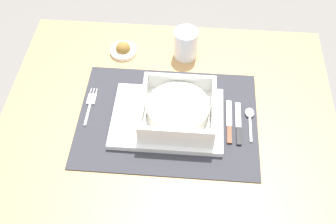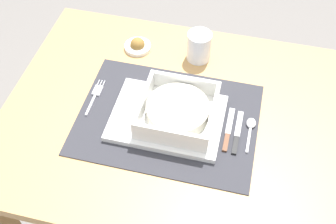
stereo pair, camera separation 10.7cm
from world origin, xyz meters
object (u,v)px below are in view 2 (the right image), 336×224
dining_table (169,141)px  fork (96,94)px  butter_knife (237,135)px  condiment_saucer (138,46)px  drinking_glass (199,47)px  bread_knife (228,132)px  porridge_bowl (178,111)px  spoon (251,126)px

dining_table → fork: size_ratio=6.83×
butter_knife → condiment_saucer: condiment_saucer is taller
drinking_glass → condiment_saucer: 0.19m
bread_knife → condiment_saucer: 0.40m
drinking_glass → porridge_bowl: bearing=-91.5°
butter_knife → drinking_glass: size_ratio=1.56×
spoon → condiment_saucer: condiment_saucer is taller
dining_table → bread_knife: bread_knife is taller
spoon → drinking_glass: (-0.18, 0.22, 0.03)m
fork → spoon: 0.42m
fork → drinking_glass: bearing=37.7°
spoon → dining_table: bearing=-175.1°
bread_knife → drinking_glass: 0.28m
porridge_bowl → fork: bearing=171.6°
fork → bread_knife: size_ratio=0.93×
spoon → drinking_glass: size_ratio=1.22×
fork → butter_knife: 0.39m
dining_table → butter_knife: bearing=-9.5°
porridge_bowl → drinking_glass: 0.25m
bread_knife → condiment_saucer: bearing=144.4°
spoon → butter_knife: spoon is taller
drinking_glass → condiment_saucer: drinking_glass is taller
dining_table → porridge_bowl: (0.03, -0.02, 0.16)m
fork → porridge_bowl: bearing=-12.1°
dining_table → spoon: spoon is taller
dining_table → porridge_bowl: 0.17m
butter_knife → drinking_glass: bearing=115.9°
fork → condiment_saucer: 0.22m
porridge_bowl → dining_table: bearing=142.6°
dining_table → bread_knife: (0.16, -0.03, 0.13)m
porridge_bowl → bread_knife: bearing=-2.7°
spoon → butter_knife: 0.04m
spoon → bread_knife: bearing=-147.0°
spoon → butter_knife: size_ratio=0.78×
porridge_bowl → drinking_glass: drinking_glass is taller
dining_table → bread_knife: bearing=-9.4°
butter_knife → condiment_saucer: bearing=138.5°
porridge_bowl → butter_knife: size_ratio=1.37×
porridge_bowl → spoon: porridge_bowl is taller
porridge_bowl → spoon: bearing=7.2°
spoon → bread_knife: size_ratio=0.77×
drinking_glass → condiment_saucer: size_ratio=1.11×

